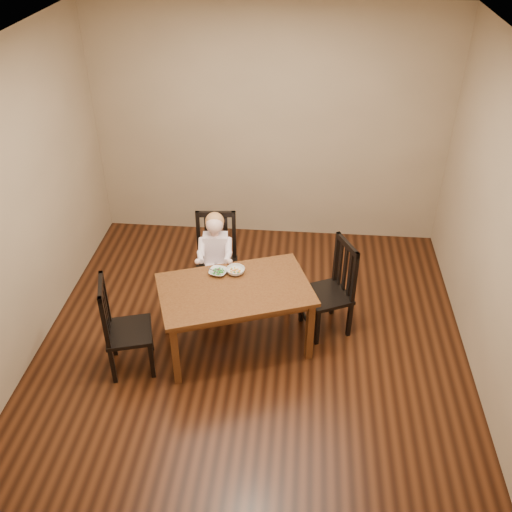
# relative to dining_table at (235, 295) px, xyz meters

# --- Properties ---
(room) EXTENTS (4.01, 4.01, 2.71)m
(room) POSITION_rel_dining_table_xyz_m (0.15, 0.08, 0.76)
(room) COLOR #45200E
(room) RESTS_ON ground
(dining_table) EXTENTS (1.52, 1.20, 0.67)m
(dining_table) POSITION_rel_dining_table_xyz_m (0.00, 0.00, 0.00)
(dining_table) COLOR #462210
(dining_table) RESTS_ON room
(chair_child) EXTENTS (0.45, 0.43, 0.96)m
(chair_child) POSITION_rel_dining_table_xyz_m (-0.28, 0.71, -0.13)
(chair_child) COLOR black
(chair_child) RESTS_ON room
(chair_left) EXTENTS (0.49, 0.50, 0.94)m
(chair_left) POSITION_rel_dining_table_xyz_m (-0.94, -0.37, -0.14)
(chair_left) COLOR black
(chair_left) RESTS_ON room
(chair_right) EXTENTS (0.53, 0.54, 0.96)m
(chair_right) POSITION_rel_dining_table_xyz_m (0.88, 0.33, -0.13)
(chair_right) COLOR black
(chair_right) RESTS_ON room
(toddler) EXTENTS (0.36, 0.43, 0.55)m
(toddler) POSITION_rel_dining_table_xyz_m (-0.27, 0.66, 0.02)
(toddler) COLOR silver
(toddler) RESTS_ON chair_child
(bowl_peas) EXTENTS (0.19, 0.19, 0.04)m
(bowl_peas) POSITION_rel_dining_table_xyz_m (-0.18, 0.20, 0.10)
(bowl_peas) COLOR silver
(bowl_peas) RESTS_ON dining_table
(bowl_veg) EXTENTS (0.19, 0.19, 0.05)m
(bowl_veg) POSITION_rel_dining_table_xyz_m (-0.02, 0.23, 0.10)
(bowl_veg) COLOR silver
(bowl_veg) RESTS_ON dining_table
(fork) EXTENTS (0.12, 0.04, 0.05)m
(fork) POSITION_rel_dining_table_xyz_m (-0.21, 0.17, 0.12)
(fork) COLOR silver
(fork) RESTS_ON bowl_peas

